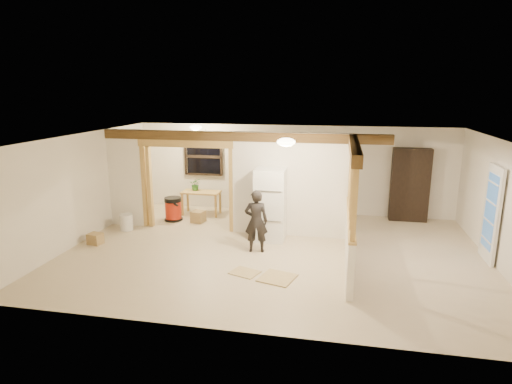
% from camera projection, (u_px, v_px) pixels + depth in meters
% --- Properties ---
extents(floor, '(9.00, 6.50, 0.01)m').
position_uv_depth(floor, '(274.00, 252.00, 9.39)').
color(floor, '#BEAC8D').
rests_on(floor, ground).
extents(ceiling, '(9.00, 6.50, 0.01)m').
position_uv_depth(ceiling, '(275.00, 138.00, 8.80)').
color(ceiling, white).
extents(wall_back, '(9.00, 0.01, 2.50)m').
position_uv_depth(wall_back, '(292.00, 169.00, 12.19)').
color(wall_back, silver).
rests_on(wall_back, floor).
extents(wall_front, '(9.00, 0.01, 2.50)m').
position_uv_depth(wall_front, '(239.00, 252.00, 5.99)').
color(wall_front, silver).
rests_on(wall_front, floor).
extents(wall_left, '(0.01, 6.50, 2.50)m').
position_uv_depth(wall_left, '(83.00, 187.00, 9.94)').
color(wall_left, silver).
rests_on(wall_left, floor).
extents(wall_right, '(0.01, 6.50, 2.50)m').
position_uv_depth(wall_right, '(504.00, 208.00, 8.25)').
color(wall_right, silver).
rests_on(wall_right, floor).
extents(partition_left_stub, '(0.90, 0.12, 2.50)m').
position_uv_depth(partition_left_stub, '(126.00, 178.00, 11.00)').
color(partition_left_stub, white).
rests_on(partition_left_stub, floor).
extents(partition_center, '(2.80, 0.12, 2.50)m').
position_uv_depth(partition_center, '(290.00, 185.00, 10.20)').
color(partition_center, white).
rests_on(partition_center, floor).
extents(doorway_frame, '(2.46, 0.14, 2.20)m').
position_uv_depth(doorway_frame, '(187.00, 186.00, 10.73)').
color(doorway_frame, tan).
rests_on(doorway_frame, floor).
extents(header_beam_back, '(7.00, 0.18, 0.22)m').
position_uv_depth(header_beam_back, '(241.00, 137.00, 10.16)').
color(header_beam_back, brown).
rests_on(header_beam_back, ceiling).
extents(header_beam_right, '(0.18, 3.30, 0.22)m').
position_uv_depth(header_beam_right, '(354.00, 148.00, 8.15)').
color(header_beam_right, brown).
rests_on(header_beam_right, ceiling).
extents(pony_wall, '(0.12, 3.20, 1.00)m').
position_uv_depth(pony_wall, '(349.00, 241.00, 8.59)').
color(pony_wall, white).
rests_on(pony_wall, floor).
extents(stud_partition, '(0.14, 3.20, 1.32)m').
position_uv_depth(stud_partition, '(352.00, 185.00, 8.31)').
color(stud_partition, tan).
rests_on(stud_partition, pony_wall).
extents(window_back, '(1.12, 0.10, 1.10)m').
position_uv_depth(window_back, '(203.00, 157.00, 12.54)').
color(window_back, black).
rests_on(window_back, wall_back).
extents(french_door, '(0.12, 0.86, 2.00)m').
position_uv_depth(french_door, '(491.00, 214.00, 8.70)').
color(french_door, white).
rests_on(french_door, floor).
extents(ceiling_dome_main, '(0.36, 0.36, 0.16)m').
position_uv_depth(ceiling_dome_main, '(286.00, 142.00, 8.27)').
color(ceiling_dome_main, '#FFEABF').
rests_on(ceiling_dome_main, ceiling).
extents(ceiling_dome_util, '(0.32, 0.32, 0.14)m').
position_uv_depth(ceiling_dome_util, '(196.00, 127.00, 11.47)').
color(ceiling_dome_util, '#FFEABF').
rests_on(ceiling_dome_util, ceiling).
extents(hanging_bulb, '(0.07, 0.07, 0.07)m').
position_uv_depth(hanging_bulb, '(206.00, 142.00, 10.78)').
color(hanging_bulb, '#FFD88C').
rests_on(hanging_bulb, ceiling).
extents(refrigerator, '(0.70, 0.68, 1.70)m').
position_uv_depth(refrigerator, '(270.00, 205.00, 9.99)').
color(refrigerator, silver).
rests_on(refrigerator, floor).
extents(woman, '(0.55, 0.40, 1.39)m').
position_uv_depth(woman, '(256.00, 221.00, 9.25)').
color(woman, black).
rests_on(woman, floor).
extents(work_table, '(1.07, 0.54, 0.67)m').
position_uv_depth(work_table, '(201.00, 203.00, 12.13)').
color(work_table, tan).
rests_on(work_table, floor).
extents(potted_plant, '(0.38, 0.34, 0.35)m').
position_uv_depth(potted_plant, '(196.00, 184.00, 12.14)').
color(potted_plant, '#2D7832').
rests_on(potted_plant, work_table).
extents(shop_vac, '(0.58, 0.58, 0.65)m').
position_uv_depth(shop_vac, '(173.00, 209.00, 11.57)').
color(shop_vac, '#AD220F').
rests_on(shop_vac, floor).
extents(bookshelf, '(0.99, 0.33, 1.97)m').
position_uv_depth(bookshelf, '(410.00, 185.00, 11.43)').
color(bookshelf, black).
rests_on(bookshelf, floor).
extents(bucket, '(0.33, 0.33, 0.41)m').
position_uv_depth(bucket, '(126.00, 222.00, 10.80)').
color(bucket, white).
rests_on(bucket, floor).
extents(box_util_a, '(0.39, 0.36, 0.26)m').
position_uv_depth(box_util_a, '(242.00, 220.00, 11.20)').
color(box_util_a, '#9D7E4C').
rests_on(box_util_a, floor).
extents(box_util_b, '(0.37, 0.37, 0.30)m').
position_uv_depth(box_util_b, '(198.00, 217.00, 11.46)').
color(box_util_b, '#9D7E4C').
rests_on(box_util_b, floor).
extents(box_front, '(0.35, 0.30, 0.25)m').
position_uv_depth(box_front, '(95.00, 239.00, 9.83)').
color(box_front, '#9D7E4C').
rests_on(box_front, floor).
extents(floor_panel_near, '(0.76, 0.76, 0.02)m').
position_uv_depth(floor_panel_near, '(277.00, 278.00, 8.06)').
color(floor_panel_near, tan).
rests_on(floor_panel_near, floor).
extents(floor_panel_far, '(0.64, 0.57, 0.02)m').
position_uv_depth(floor_panel_far, '(245.00, 272.00, 8.30)').
color(floor_panel_far, tan).
rests_on(floor_panel_far, floor).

